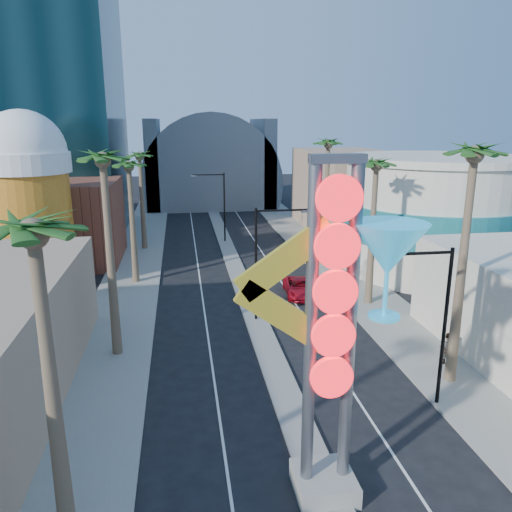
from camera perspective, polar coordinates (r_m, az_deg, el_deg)
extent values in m
cube|color=gray|center=(49.37, -13.65, -1.15)|extent=(5.00, 100.00, 0.15)
cube|color=gray|center=(51.22, 8.01, -0.28)|extent=(5.00, 100.00, 0.15)
cube|color=gray|center=(52.28, -2.97, 0.16)|extent=(1.60, 84.00, 0.15)
cube|color=black|center=(67.50, -25.42, 23.54)|extent=(20.00, 20.00, 50.00)
cube|color=brown|center=(52.36, -20.76, 3.63)|extent=(10.00, 10.00, 8.00)
cube|color=tan|center=(64.37, 10.47, 7.23)|extent=(10.00, 20.00, 10.00)
cylinder|color=#AF5017|center=(44.79, -24.16, 2.80)|extent=(6.40, 6.40, 10.00)
cylinder|color=white|center=(44.09, -24.92, 9.66)|extent=(7.00, 7.00, 1.60)
sphere|color=white|center=(44.04, -25.03, 10.69)|extent=(6.60, 6.60, 6.60)
cylinder|color=beige|center=(48.84, 19.54, 4.17)|extent=(16.00, 16.00, 10.00)
cylinder|color=teal|center=(48.84, 19.54, 4.17)|extent=(16.60, 16.60, 3.00)
cylinder|color=beige|center=(48.20, 20.10, 10.36)|extent=(16.60, 16.60, 0.60)
cylinder|color=slate|center=(84.96, -5.34, 8.58)|extent=(22.00, 16.00, 22.00)
cube|color=slate|center=(84.63, -11.58, 10.36)|extent=(2.00, 16.00, 14.00)
cube|color=slate|center=(85.67, 0.73, 10.71)|extent=(2.00, 16.00, 14.00)
cube|color=gray|center=(20.72, 7.78, -24.31)|extent=(2.20, 2.20, 0.80)
cylinder|color=slate|center=(17.33, 6.25, -8.86)|extent=(0.44, 0.44, 12.00)
cylinder|color=slate|center=(17.72, 10.68, -8.48)|extent=(0.44, 0.44, 12.00)
cube|color=slate|center=(16.09, 9.31, 10.95)|extent=(1.80, 0.50, 0.30)
cylinder|color=red|center=(15.89, 9.51, 6.53)|extent=(1.50, 0.25, 1.50)
cylinder|color=red|center=(16.19, 9.28, 1.10)|extent=(1.50, 0.25, 1.50)
cylinder|color=red|center=(16.62, 9.05, -4.09)|extent=(1.50, 0.25, 1.50)
cylinder|color=red|center=(17.19, 8.84, -8.98)|extent=(1.50, 0.25, 1.50)
cylinder|color=red|center=(17.87, 8.63, -13.52)|extent=(1.50, 0.25, 1.50)
cube|color=yellow|center=(16.22, 3.44, -0.34)|extent=(3.47, 0.25, 2.80)
cube|color=yellow|center=(16.86, 3.34, -6.91)|extent=(3.47, 0.25, 2.80)
cone|color=#2192BF|center=(17.23, 14.92, 0.78)|extent=(2.60, 2.60, 1.80)
cylinder|color=#2192BF|center=(17.68, 14.57, -4.25)|extent=(0.16, 0.16, 1.60)
cylinder|color=#2192BF|center=(17.95, 14.40, -6.67)|extent=(1.10, 1.10, 0.12)
cylinder|color=black|center=(34.01, 0.00, -1.16)|extent=(0.18, 0.18, 8.00)
cube|color=black|center=(33.46, 3.06, 5.24)|extent=(3.60, 0.12, 0.12)
cube|color=slate|center=(33.84, 5.72, 5.12)|extent=(0.60, 0.25, 0.18)
cylinder|color=black|center=(57.29, -3.63, 5.49)|extent=(0.18, 0.18, 8.00)
cube|color=black|center=(56.66, -5.53, 9.22)|extent=(3.60, 0.12, 0.12)
cube|color=slate|center=(56.60, -7.16, 9.07)|extent=(0.60, 0.25, 0.18)
cylinder|color=black|center=(25.46, 20.72, -7.87)|extent=(0.18, 0.18, 8.00)
cube|color=black|center=(23.54, 18.12, 0.29)|extent=(3.24, 0.12, 0.12)
cube|color=slate|center=(22.96, 14.88, -0.09)|extent=(0.60, 0.25, 0.18)
cylinder|color=brown|center=(17.00, -22.18, -15.20)|extent=(0.40, 0.40, 10.50)
sphere|color=#194717|center=(15.16, -24.13, 2.32)|extent=(2.40, 2.40, 2.40)
cylinder|color=brown|center=(29.61, -16.27, -0.73)|extent=(0.40, 0.40, 11.50)
sphere|color=#194717|center=(28.65, -17.12, 10.41)|extent=(2.40, 2.40, 2.40)
cylinder|color=brown|center=(43.32, -13.92, 3.30)|extent=(0.40, 0.40, 10.00)
sphere|color=#194717|center=(42.63, -14.34, 9.90)|extent=(2.40, 2.40, 2.40)
cylinder|color=brown|center=(55.10, -12.87, 5.81)|extent=(0.40, 0.40, 10.00)
sphere|color=#194717|center=(54.55, -13.18, 11.00)|extent=(2.40, 2.40, 2.40)
cylinder|color=brown|center=(27.32, 22.39, -2.04)|extent=(0.40, 0.40, 12.00)
sphere|color=#194717|center=(26.31, 23.71, 10.56)|extent=(2.40, 2.40, 2.40)
cylinder|color=brown|center=(37.91, 13.12, 2.10)|extent=(0.40, 0.40, 10.50)
sphere|color=#194717|center=(37.12, 13.60, 10.02)|extent=(2.40, 2.40, 2.40)
cylinder|color=brown|center=(48.95, 8.02, 5.81)|extent=(0.40, 0.40, 11.50)
sphere|color=#194717|center=(48.37, 8.27, 12.54)|extent=(2.40, 2.40, 2.40)
imported|color=red|center=(40.19, 5.02, -3.60)|extent=(2.60, 5.01, 1.35)
imported|color=gray|center=(30.80, 20.98, -9.80)|extent=(1.13, 1.06, 1.85)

